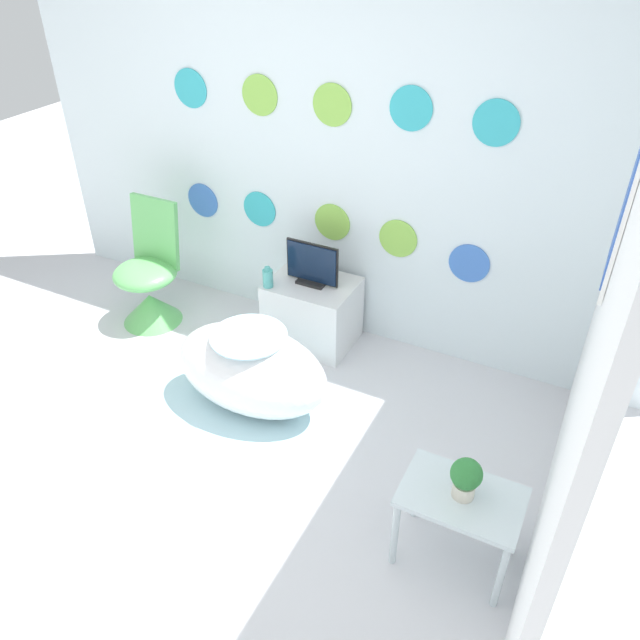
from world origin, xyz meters
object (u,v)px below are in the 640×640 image
object	(u,v)px
potted_plant_left	(466,477)
tv	(312,266)
chair	(149,288)
bathtub	(252,369)
vase	(268,278)

from	to	relation	value
potted_plant_left	tv	bearing A→B (deg)	137.89
chair	bathtub	bearing A→B (deg)	-21.67
vase	potted_plant_left	xyz separation A→B (m)	(1.57, -1.05, 0.02)
tv	vase	xyz separation A→B (m)	(-0.23, -0.17, -0.06)
bathtub	vase	size ratio (longest dim) A/B	6.69
chair	tv	xyz separation A→B (m)	(1.12, 0.29, 0.31)
chair	potted_plant_left	bearing A→B (deg)	-20.51
bathtub	chair	xyz separation A→B (m)	(-1.11, 0.44, 0.00)
bathtub	tv	distance (m)	0.80
bathtub	tv	size ratio (longest dim) A/B	2.63
chair	vase	world-z (taller)	chair
bathtub	potted_plant_left	world-z (taller)	potted_plant_left
bathtub	tv	bearing A→B (deg)	88.93
tv	vase	bearing A→B (deg)	-144.02
tv	potted_plant_left	distance (m)	1.81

